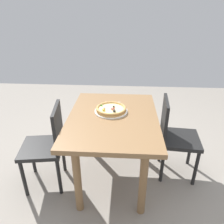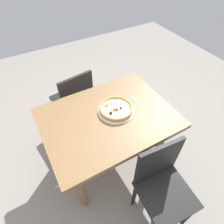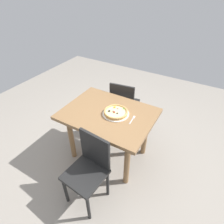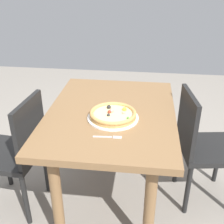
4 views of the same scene
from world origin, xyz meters
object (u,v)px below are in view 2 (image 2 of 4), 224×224
(dining_table, at_px, (108,125))
(chair_near, at_px, (162,185))
(fork, at_px, (136,101))
(plate, at_px, (116,110))
(pizza, at_px, (116,108))
(chair_far, at_px, (74,100))

(dining_table, distance_m, chair_near, 0.68)
(dining_table, distance_m, fork, 0.35)
(dining_table, bearing_deg, fork, 5.92)
(chair_near, xyz_separation_m, plate, (-0.04, 0.67, 0.28))
(dining_table, height_order, pizza, pizza)
(chair_near, distance_m, fork, 0.75)
(plate, xyz_separation_m, fork, (0.23, 0.01, -0.00))
(chair_far, xyz_separation_m, pizza, (0.20, -0.62, 0.31))
(dining_table, bearing_deg, chair_far, 98.91)
(dining_table, height_order, chair_far, chair_far)
(plate, bearing_deg, pizza, 164.82)
(chair_far, relative_size, plate, 2.70)
(chair_near, bearing_deg, pizza, -81.13)
(pizza, bearing_deg, chair_far, 107.56)
(chair_far, bearing_deg, chair_near, -87.67)
(chair_far, xyz_separation_m, fork, (0.42, -0.61, 0.28))
(chair_far, relative_size, pizza, 2.97)
(chair_near, xyz_separation_m, pizza, (-0.05, 0.67, 0.31))
(dining_table, height_order, fork, fork)
(dining_table, bearing_deg, plate, 14.33)
(dining_table, relative_size, plate, 3.46)
(pizza, xyz_separation_m, fork, (0.23, 0.01, -0.03))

